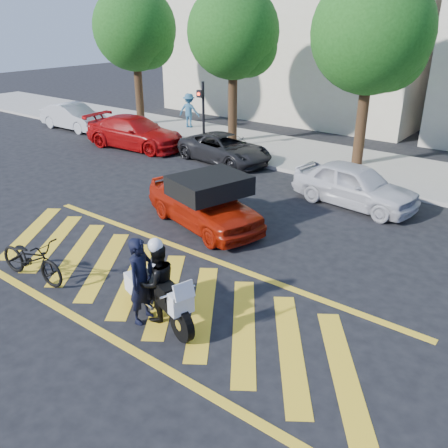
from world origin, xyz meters
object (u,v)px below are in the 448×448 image
Objects in this scene: bicycle at (31,259)px; red_convertible at (204,202)px; parked_far_left at (74,117)px; parked_mid_left at (225,148)px; parked_mid_right at (355,185)px; police_motorcycle at (159,294)px; officer_moto at (158,283)px; officer_bike at (141,280)px; parked_left at (135,132)px.

bicycle is 5.15m from red_convertible.
parked_far_left reaches higher than parked_mid_left.
bicycle is 0.49× the size of parked_mid_right.
officer_moto reaches higher than police_motorcycle.
officer_moto is at bearing -122.38° from parked_far_left.
officer_bike is 5.02m from red_convertible.
officer_moto is 4.91m from red_convertible.
parked_far_left is (-14.11, 5.70, -0.04)m from red_convertible.
bicycle is (-3.34, -0.46, -0.40)m from officer_bike.
parked_mid_right is (6.50, -1.40, 0.11)m from parked_mid_left.
officer_bike is 0.45× the size of parked_far_left.
parked_mid_right reaches higher than bicycle.
parked_far_left is at bearing 76.39° from parked_left.
officer_bike is 3.39m from bicycle.
parked_mid_right reaches higher than police_motorcycle.
parked_left is 1.17× the size of parked_mid_left.
bicycle is 12.36m from parked_left.
parked_left is at bearing -97.79° from parked_far_left.
parked_left is 11.39m from parked_mid_right.
parked_far_left is at bearing 44.29° from bicycle.
parked_left is (5.67, -0.67, 0.04)m from parked_far_left.
bicycle is at bearing -160.28° from parked_mid_left.
bicycle is 0.88× the size of police_motorcycle.
parked_mid_left is at bearing 137.88° from police_motorcycle.
officer_bike is 0.44× the size of red_convertible.
officer_bike is at bearing -139.08° from parked_left.
officer_moto is 19.26m from parked_far_left.
police_motorcycle is at bearing -122.32° from parked_far_left.
red_convertible is 9.82m from parked_left.
officer_moto is 0.34× the size of parked_left.
parked_left is (-10.80, 9.33, 0.15)m from police_motorcycle.
red_convertible is at bearing -113.07° from parked_far_left.
officer_moto reaches higher than red_convertible.
police_motorcycle is at bearing -84.89° from bicycle.
parked_left reaches higher than parked_mid_left.
bicycle is 3.65m from police_motorcycle.
officer_bike is 1.10× the size of officer_moto.
officer_bike is at bearing -25.72° from officer_moto.
parked_left is (-7.22, 10.03, 0.19)m from bicycle.
parked_mid_right is (11.36, -0.73, -0.02)m from parked_left.
bicycle is at bearing -177.93° from red_convertible.
police_motorcycle is 1.38× the size of officer_moto.
parked_far_left is at bearing 165.94° from police_motorcycle.
police_motorcycle is at bearing -177.24° from parked_mid_right.
parked_left is at bearing -113.71° from officer_moto.
bicycle is at bearing -130.75° from parked_far_left.
officer_bike is 19.20m from parked_far_left.
parked_left is at bearing 156.37° from police_motorcycle.
parked_mid_left is at bearing -132.22° from officer_moto.
red_convertible is (-2.37, 4.30, 0.15)m from police_motorcycle.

